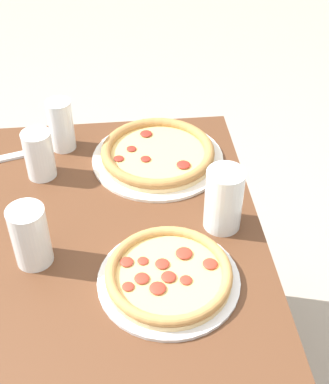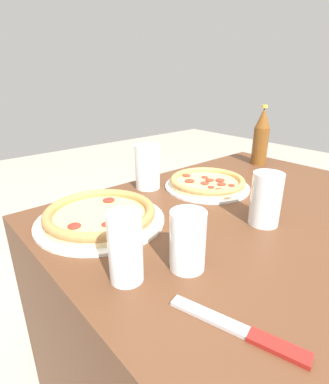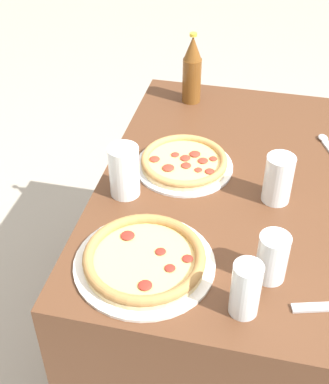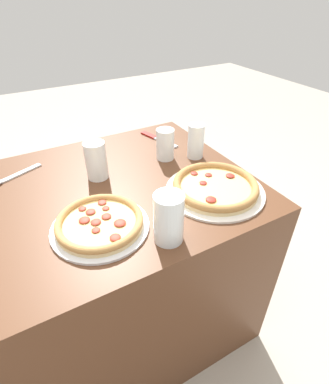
{
  "view_description": "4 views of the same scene",
  "coord_description": "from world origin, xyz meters",
  "px_view_note": "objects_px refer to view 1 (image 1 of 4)",
  "views": [
    {
      "loc": [
        -0.71,
        -0.1,
        1.56
      ],
      "look_at": [
        0.18,
        -0.2,
        0.79
      ],
      "focal_mm": 50.0,
      "sensor_mm": 36.0,
      "label": 1
    },
    {
      "loc": [
        0.69,
        0.44,
        1.1
      ],
      "look_at": [
        0.15,
        -0.19,
        0.77
      ],
      "focal_mm": 28.0,
      "sensor_mm": 36.0,
      "label": 2
    },
    {
      "loc": [
        1.18,
        0.04,
        1.66
      ],
      "look_at": [
        0.13,
        -0.2,
        0.78
      ],
      "focal_mm": 50.0,
      "sensor_mm": 36.0,
      "label": 3
    },
    {
      "loc": [
        -0.19,
        -0.83,
        1.32
      ],
      "look_at": [
        0.18,
        -0.18,
        0.79
      ],
      "focal_mm": 28.0,
      "sensor_mm": 36.0,
      "label": 4
    }
  ],
  "objects_px": {
    "glass_iced_tea": "(39,156)",
    "glass_orange_juice": "(31,238)",
    "pizza_salami": "(158,154)",
    "glass_mango_juice": "(223,202)",
    "pizza_pepperoni": "(169,275)",
    "glass_red_wine": "(61,127)"
  },
  "relations": [
    {
      "from": "glass_mango_juice",
      "to": "glass_orange_juice",
      "type": "xyz_separation_m",
      "value": [
        -0.06,
        0.4,
        -0.0
      ]
    },
    {
      "from": "glass_red_wine",
      "to": "glass_iced_tea",
      "type": "bearing_deg",
      "value": 156.66
    },
    {
      "from": "pizza_salami",
      "to": "glass_red_wine",
      "type": "height_order",
      "value": "glass_red_wine"
    },
    {
      "from": "glass_red_wine",
      "to": "glass_orange_juice",
      "type": "bearing_deg",
      "value": 173.73
    },
    {
      "from": "glass_orange_juice",
      "to": "pizza_pepperoni",
      "type": "bearing_deg",
      "value": -107.91
    },
    {
      "from": "pizza_salami",
      "to": "glass_mango_juice",
      "type": "relative_size",
      "value": 2.27
    },
    {
      "from": "glass_iced_tea",
      "to": "glass_orange_juice",
      "type": "height_order",
      "value": "glass_orange_juice"
    },
    {
      "from": "pizza_pepperoni",
      "to": "glass_mango_juice",
      "type": "height_order",
      "value": "glass_mango_juice"
    },
    {
      "from": "pizza_salami",
      "to": "glass_iced_tea",
      "type": "relative_size",
      "value": 2.72
    },
    {
      "from": "pizza_pepperoni",
      "to": "glass_orange_juice",
      "type": "bearing_deg",
      "value": 72.09
    },
    {
      "from": "pizza_pepperoni",
      "to": "glass_red_wine",
      "type": "relative_size",
      "value": 2.08
    },
    {
      "from": "pizza_salami",
      "to": "glass_iced_tea",
      "type": "xyz_separation_m",
      "value": [
        -0.03,
        0.29,
        0.04
      ]
    },
    {
      "from": "pizza_salami",
      "to": "pizza_pepperoni",
      "type": "xyz_separation_m",
      "value": [
        -0.4,
        0.02,
        -0.0
      ]
    },
    {
      "from": "pizza_salami",
      "to": "glass_mango_juice",
      "type": "bearing_deg",
      "value": -154.56
    },
    {
      "from": "pizza_salami",
      "to": "glass_red_wine",
      "type": "relative_size",
      "value": 2.44
    },
    {
      "from": "pizza_pepperoni",
      "to": "glass_mango_juice",
      "type": "relative_size",
      "value": 1.93
    },
    {
      "from": "pizza_pepperoni",
      "to": "glass_iced_tea",
      "type": "height_order",
      "value": "glass_iced_tea"
    },
    {
      "from": "glass_orange_juice",
      "to": "pizza_salami",
      "type": "bearing_deg",
      "value": -42.13
    },
    {
      "from": "pizza_salami",
      "to": "glass_red_wine",
      "type": "xyz_separation_m",
      "value": [
        0.08,
        0.24,
        0.04
      ]
    },
    {
      "from": "glass_iced_tea",
      "to": "glass_mango_juice",
      "type": "bearing_deg",
      "value": -118.28
    },
    {
      "from": "pizza_pepperoni",
      "to": "glass_red_wine",
      "type": "xyz_separation_m",
      "value": [
        0.48,
        0.22,
        0.04
      ]
    },
    {
      "from": "glass_iced_tea",
      "to": "glass_red_wine",
      "type": "xyz_separation_m",
      "value": [
        0.11,
        -0.05,
        0.01
      ]
    }
  ]
}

